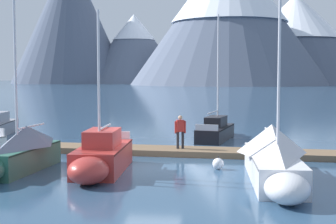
{
  "coord_description": "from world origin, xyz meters",
  "views": [
    {
      "loc": [
        3.16,
        -20.32,
        4.0
      ],
      "look_at": [
        0.0,
        6.0,
        2.0
      ],
      "focal_mm": 51.6,
      "sensor_mm": 36.0,
      "label": 1
    }
  ],
  "objects_px": {
    "sailboat_mid_dock_starboard": "(100,157)",
    "sailboat_far_berth": "(217,130)",
    "mooring_buoy_channel_marker": "(218,164)",
    "sailboat_outer_slip": "(273,155)",
    "sailboat_mid_dock_port": "(19,151)",
    "person_on_dock": "(180,130)"
  },
  "relations": [
    {
      "from": "sailboat_mid_dock_starboard",
      "to": "sailboat_far_berth",
      "type": "bearing_deg",
      "value": 68.25
    },
    {
      "from": "mooring_buoy_channel_marker",
      "to": "sailboat_far_berth",
      "type": "bearing_deg",
      "value": 91.26
    },
    {
      "from": "sailboat_outer_slip",
      "to": "person_on_dock",
      "type": "bearing_deg",
      "value": 124.99
    },
    {
      "from": "sailboat_mid_dock_starboard",
      "to": "sailboat_mid_dock_port",
      "type": "bearing_deg",
      "value": -177.1
    },
    {
      "from": "sailboat_mid_dock_starboard",
      "to": "mooring_buoy_channel_marker",
      "type": "relative_size",
      "value": 11.65
    },
    {
      "from": "sailboat_far_berth",
      "to": "sailboat_outer_slip",
      "type": "height_order",
      "value": "sailboat_outer_slip"
    },
    {
      "from": "sailboat_far_berth",
      "to": "sailboat_outer_slip",
      "type": "relative_size",
      "value": 0.87
    },
    {
      "from": "sailboat_mid_dock_starboard",
      "to": "sailboat_far_berth",
      "type": "height_order",
      "value": "sailboat_far_berth"
    },
    {
      "from": "sailboat_mid_dock_port",
      "to": "sailboat_outer_slip",
      "type": "height_order",
      "value": "sailboat_outer_slip"
    },
    {
      "from": "person_on_dock",
      "to": "mooring_buoy_channel_marker",
      "type": "bearing_deg",
      "value": -61.98
    },
    {
      "from": "sailboat_outer_slip",
      "to": "person_on_dock",
      "type": "xyz_separation_m",
      "value": [
        -4.09,
        5.84,
        0.27
      ]
    },
    {
      "from": "sailboat_mid_dock_starboard",
      "to": "mooring_buoy_channel_marker",
      "type": "xyz_separation_m",
      "value": [
        4.77,
        1.44,
        -0.44
      ]
    },
    {
      "from": "sailboat_mid_dock_starboard",
      "to": "person_on_dock",
      "type": "distance_m",
      "value": 5.9
    },
    {
      "from": "sailboat_far_berth",
      "to": "sailboat_mid_dock_port",
      "type": "bearing_deg",
      "value": -124.49
    },
    {
      "from": "sailboat_mid_dock_starboard",
      "to": "sailboat_outer_slip",
      "type": "distance_m",
      "value": 6.92
    },
    {
      "from": "sailboat_mid_dock_port",
      "to": "mooring_buoy_channel_marker",
      "type": "height_order",
      "value": "sailboat_mid_dock_port"
    },
    {
      "from": "sailboat_far_berth",
      "to": "mooring_buoy_channel_marker",
      "type": "xyz_separation_m",
      "value": [
        0.22,
        -9.98,
        -0.33
      ]
    },
    {
      "from": "sailboat_mid_dock_starboard",
      "to": "sailboat_outer_slip",
      "type": "height_order",
      "value": "sailboat_outer_slip"
    },
    {
      "from": "mooring_buoy_channel_marker",
      "to": "person_on_dock",
      "type": "bearing_deg",
      "value": 118.02
    },
    {
      "from": "person_on_dock",
      "to": "sailboat_outer_slip",
      "type": "bearing_deg",
      "value": -55.01
    },
    {
      "from": "sailboat_mid_dock_starboard",
      "to": "person_on_dock",
      "type": "relative_size",
      "value": 3.92
    },
    {
      "from": "sailboat_mid_dock_starboard",
      "to": "sailboat_outer_slip",
      "type": "relative_size",
      "value": 0.74
    }
  ]
}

